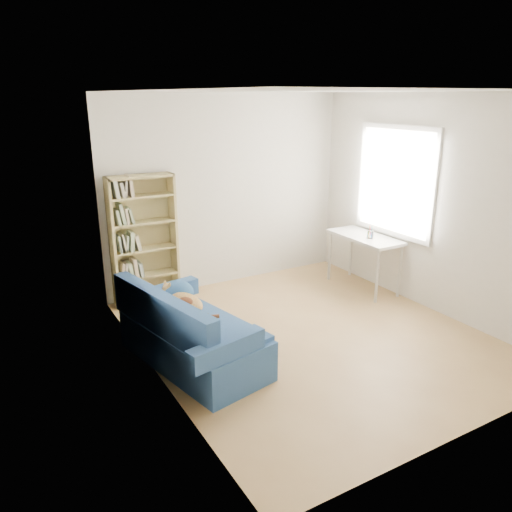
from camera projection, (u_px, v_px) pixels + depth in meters
The scene contains 6 objects.
ground at pixel (310, 335), 5.58m from camera, with size 4.00×4.00×0.00m, color #A47C4A.
room_shell at pixel (321, 189), 5.15m from camera, with size 3.54×4.04×2.62m.
sofa at pixel (189, 333), 4.95m from camera, with size 1.09×1.77×0.80m.
bookshelf at pixel (144, 245), 6.28m from camera, with size 0.82×0.26×1.64m.
desk at pixel (365, 242), 6.76m from camera, with size 0.49×1.08×0.75m.
pen_cup at pixel (370, 233), 6.61m from camera, with size 0.09×0.09×0.17m.
Camera 1 is at (-3.04, -4.06, 2.56)m, focal length 35.00 mm.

